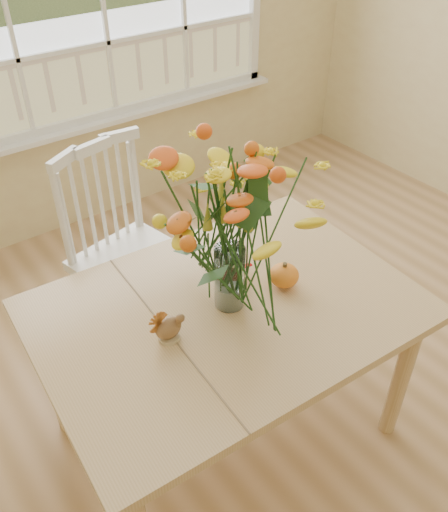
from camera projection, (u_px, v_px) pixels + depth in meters
floor at (359, 409)px, 2.53m from camera, size 4.00×4.50×0.01m
wall_back at (100, 5)px, 3.13m from camera, size 4.00×0.02×2.70m
dining_table at (227, 324)px, 2.06m from camera, size 1.43×1.06×0.74m
windsor_chair at (120, 241)px, 2.60m from camera, size 0.56×0.55×1.04m
flower_vase at (230, 219)px, 1.78m from camera, size 0.52×0.52×0.62m
pumpkin at (284, 276)px, 2.07m from camera, size 0.11×0.11×0.09m
turkey_figurine at (168, 328)px, 1.84m from camera, size 0.10×0.08×0.12m
dark_gourd at (231, 272)px, 2.10m from camera, size 0.13×0.08×0.07m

